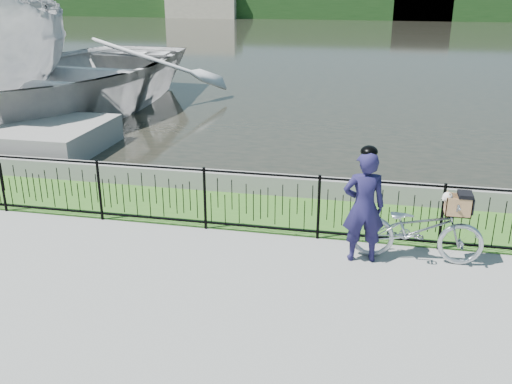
% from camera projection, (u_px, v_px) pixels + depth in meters
% --- Properties ---
extents(ground, '(120.00, 120.00, 0.00)m').
position_uv_depth(ground, '(239.00, 277.00, 8.55)').
color(ground, gray).
rests_on(ground, ground).
extents(grass_strip, '(60.00, 2.00, 0.01)m').
position_uv_depth(grass_strip, '(271.00, 212.00, 10.93)').
color(grass_strip, '#34641F').
rests_on(grass_strip, ground).
extents(water, '(120.00, 120.00, 0.00)m').
position_uv_depth(water, '(352.00, 44.00, 38.78)').
color(water, black).
rests_on(water, ground).
extents(quay_wall, '(60.00, 0.30, 0.40)m').
position_uv_depth(quay_wall, '(280.00, 185.00, 11.77)').
color(quay_wall, gray).
rests_on(quay_wall, ground).
extents(fence, '(14.00, 0.06, 1.15)m').
position_uv_depth(fence, '(261.00, 203.00, 9.81)').
color(fence, black).
rests_on(fence, ground).
extents(far_treeline, '(120.00, 6.00, 3.00)m').
position_uv_depth(far_treeline, '(366.00, 5.00, 62.98)').
color(far_treeline, '#1E3F18').
rests_on(far_treeline, ground).
extents(far_building_right, '(6.00, 3.00, 3.20)m').
position_uv_depth(far_building_right, '(423.00, 5.00, 60.42)').
color(far_building_right, '#ABA08A').
rests_on(far_building_right, ground).
extents(bicycle_rig, '(2.03, 0.71, 1.20)m').
position_uv_depth(bicycle_rig, '(417.00, 228.00, 8.89)').
color(bicycle_rig, '#B2B7BF').
rests_on(bicycle_rig, ground).
extents(cyclist, '(0.72, 0.54, 1.87)m').
position_uv_depth(cyclist, '(364.00, 206.00, 8.77)').
color(cyclist, '#1B1740').
rests_on(cyclist, ground).
extents(boat_near, '(7.90, 11.26, 5.88)m').
position_uv_depth(boat_near, '(2.00, 48.00, 18.15)').
color(boat_near, beige).
rests_on(boat_near, water).
extents(boat_far, '(9.59, 12.76, 2.51)m').
position_uv_depth(boat_far, '(61.00, 75.00, 18.47)').
color(boat_far, beige).
rests_on(boat_far, water).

